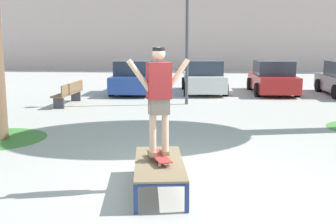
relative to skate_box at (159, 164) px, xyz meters
name	(u,v)px	position (x,y,z in m)	size (l,w,h in m)	color
ground_plane	(188,180)	(0.43, 0.49, -0.41)	(120.00, 120.00, 0.00)	#B7B5AD
skate_box	(159,164)	(0.00, 0.00, 0.00)	(1.03, 1.99, 0.46)	navy
skateboard	(159,157)	(0.00, 0.02, 0.12)	(0.49, 0.82, 0.09)	#B23333
skater	(159,94)	(0.00, 0.02, 1.12)	(0.95, 0.45, 1.69)	beige
car_blue	(135,78)	(-2.56, 12.46, 0.28)	(1.99, 4.24, 1.50)	#28479E
car_white	(204,78)	(0.60, 12.91, 0.28)	(2.21, 4.34, 1.50)	silver
car_red	(272,78)	(3.76, 12.95, 0.28)	(2.00, 4.24, 1.50)	red
park_bench	(69,93)	(-4.41, 8.66, 0.03)	(0.44, 2.40, 0.83)	brown
light_post	(187,0)	(-0.01, 9.17, 3.41)	(0.36, 0.36, 5.83)	#4C4C51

